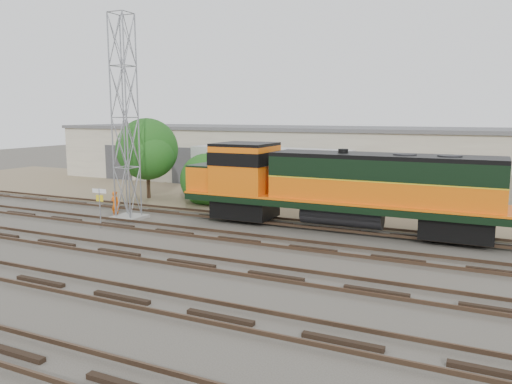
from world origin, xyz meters
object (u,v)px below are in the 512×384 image
at_px(signal_tower, 125,122).
at_px(worker, 115,204).
at_px(locomotive, 336,185).
at_px(semi_trailer, 272,167).

xyz_separation_m(signal_tower, worker, (-1.05, 0.01, -5.18)).
height_order(locomotive, semi_trailer, locomotive).
bearing_deg(worker, semi_trailer, -122.93).
height_order(locomotive, signal_tower, signal_tower).
xyz_separation_m(worker, semi_trailer, (6.28, 10.35, 1.63)).
bearing_deg(locomotive, signal_tower, -168.49).
height_order(locomotive, worker, locomotive).
relative_size(signal_tower, worker, 7.34).
xyz_separation_m(locomotive, worker, (-13.58, -2.54, -1.71)).
bearing_deg(signal_tower, semi_trailer, 63.22).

